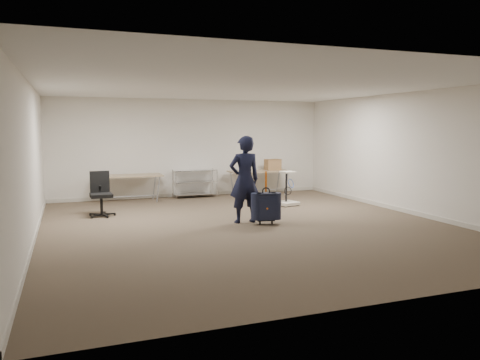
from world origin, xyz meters
name	(u,v)px	position (x,y,z in m)	size (l,w,h in m)	color
ground	(248,226)	(0.00, 0.00, 0.00)	(9.00, 9.00, 0.00)	#463A2A
room_shell	(226,212)	(0.00, 1.38, 0.05)	(8.00, 9.00, 9.00)	silver
folding_table_left	(128,177)	(-1.90, 3.95, 0.68)	(1.80, 0.75, 0.73)	#97795C
folding_table_right	(259,172)	(1.90, 3.95, 0.68)	(1.80, 0.75, 0.73)	#97795C
wire_shelf	(195,182)	(0.00, 4.20, 0.44)	(1.22, 0.47, 0.80)	silver
person	(244,179)	(0.05, 0.32, 0.91)	(0.66, 0.44, 1.82)	black
suitcase	(266,206)	(0.39, -0.02, 0.37)	(0.44, 0.31, 1.10)	black
office_chair	(101,203)	(-2.72, 2.12, 0.31)	(0.61, 0.61, 1.01)	black
equipment_cart	(287,196)	(1.87, 1.99, 0.23)	(0.58, 0.58, 0.88)	#F0E8CE
cardboard_box	(273,165)	(2.35, 3.99, 0.89)	(0.43, 0.32, 0.32)	brown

